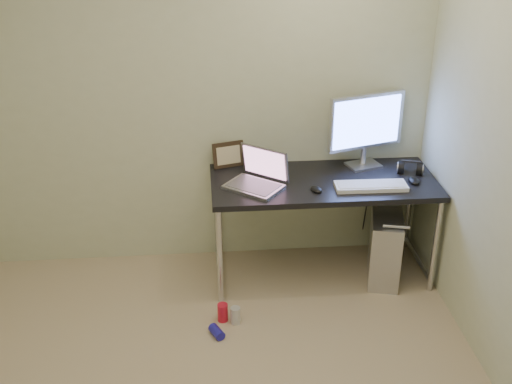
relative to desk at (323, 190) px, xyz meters
The scene contains 16 objects.
wall_back 1.17m from the desk, 160.44° to the left, with size 3.50×0.02×2.50m, color beige.
desk is the anchor object (origin of this frame).
tower_computer 0.62m from the desk, 11.11° to the right, with size 0.32×0.52×0.53m.
cable_a 0.56m from the desk, 35.80° to the left, with size 0.01×0.01×0.70m, color black.
cable_b 0.63m from the desk, 28.76° to the left, with size 0.01×0.01×0.72m, color black.
can_red 1.09m from the desk, 144.61° to the right, with size 0.07×0.07×0.13m, color red.
can_white 1.05m from the desk, 139.62° to the right, with size 0.06×0.06×0.12m, color silver.
can_blue 1.22m from the desk, 138.90° to the right, with size 0.06×0.06×0.11m, color #211EAA.
laptop 0.48m from the desk, behind, with size 0.47×0.45×0.25m.
monitor 0.56m from the desk, 33.29° to the left, with size 0.56×0.23×0.54m.
keyboard 0.34m from the desk, 28.21° to the right, with size 0.48×0.16×0.03m, color white.
mouse_right 0.62m from the desk, ahead, with size 0.07×0.12×0.04m, color black.
mouse_left 0.21m from the desk, 116.15° to the right, with size 0.07×0.11×0.04m, color black.
headphones 0.64m from the desk, ahead, with size 0.20×0.11×0.11m.
picture_frame 0.72m from the desk, 155.83° to the left, with size 0.23×0.03×0.18m, color black.
webcam 0.52m from the desk, 149.52° to the left, with size 0.04×0.04×0.11m.
Camera 1 is at (0.14, -2.54, 2.63)m, focal length 45.00 mm.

